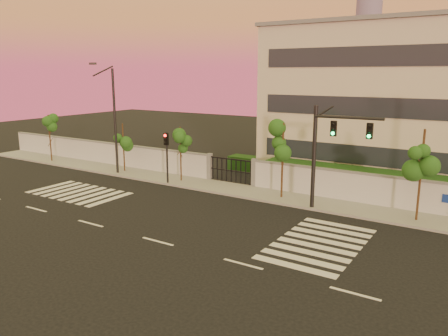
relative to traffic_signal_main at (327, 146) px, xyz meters
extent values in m
plane|color=black|center=(-5.40, -9.32, -4.09)|extent=(120.00, 120.00, 0.00)
cube|color=gray|center=(-5.40, 1.18, -4.02)|extent=(60.00, 3.00, 0.15)
cube|color=silver|center=(-22.90, 2.68, -3.09)|extent=(25.00, 0.30, 2.00)
cube|color=slate|center=(-22.90, 2.68, -2.03)|extent=(25.00, 0.36, 0.12)
cube|color=slate|center=(-10.40, 2.68, -2.99)|extent=(0.35, 0.35, 2.20)
cube|color=slate|center=(-6.40, 2.68, -2.99)|extent=(0.35, 0.35, 2.20)
cube|color=black|center=(3.60, 5.18, -3.19)|extent=(20.00, 2.00, 1.80)
cube|color=black|center=(-21.40, 5.18, -3.39)|extent=(12.00, 1.80, 1.40)
cube|color=black|center=(-8.40, 7.68, -3.49)|extent=(6.00, 1.50, 1.20)
cube|color=beige|center=(3.60, 12.68, 1.91)|extent=(24.00, 12.00, 12.00)
cube|color=#262D38|center=(3.60, 6.66, -1.59)|extent=(22.00, 0.08, 1.40)
cube|color=#262D38|center=(3.60, 6.66, 1.91)|extent=(22.00, 0.08, 1.40)
cube|color=#262D38|center=(3.60, 6.66, 5.41)|extent=(22.00, 0.08, 1.40)
cube|color=slate|center=(3.60, 12.68, 8.01)|extent=(24.40, 12.40, 0.30)
cube|color=silver|center=(-19.40, -5.32, -4.08)|extent=(0.50, 4.00, 0.02)
cube|color=silver|center=(-18.50, -5.32, -4.08)|extent=(0.50, 4.00, 0.02)
cube|color=silver|center=(-17.60, -5.32, -4.08)|extent=(0.50, 4.00, 0.02)
cube|color=silver|center=(-16.70, -5.32, -4.08)|extent=(0.50, 4.00, 0.02)
cube|color=silver|center=(-15.80, -5.32, -4.08)|extent=(0.50, 4.00, 0.02)
cube|color=silver|center=(-14.90, -5.32, -4.08)|extent=(0.50, 4.00, 0.02)
cube|color=silver|center=(-14.00, -5.32, -4.08)|extent=(0.50, 4.00, 0.02)
cube|color=silver|center=(-13.10, -5.32, -4.08)|extent=(0.50, 4.00, 0.02)
cube|color=silver|center=(1.60, -8.32, -4.08)|extent=(4.00, 0.50, 0.02)
cube|color=silver|center=(1.60, -7.42, -4.08)|extent=(4.00, 0.50, 0.02)
cube|color=silver|center=(1.60, -6.52, -4.08)|extent=(4.00, 0.50, 0.02)
cube|color=silver|center=(1.60, -5.62, -4.08)|extent=(4.00, 0.50, 0.02)
cube|color=silver|center=(1.60, -4.72, -4.08)|extent=(4.00, 0.50, 0.02)
cube|color=silver|center=(1.60, -3.82, -4.08)|extent=(4.00, 0.50, 0.02)
cube|color=silver|center=(1.60, -2.92, -4.08)|extent=(4.00, 0.50, 0.02)
cube|color=silver|center=(1.60, -2.02, -4.08)|extent=(4.00, 0.50, 0.02)
cube|color=silver|center=(-15.40, -9.32, -4.08)|extent=(2.00, 0.15, 0.01)
cube|color=silver|center=(-10.40, -9.32, -4.08)|extent=(2.00, 0.15, 0.01)
cube|color=silver|center=(-5.40, -9.32, -4.08)|extent=(2.00, 0.15, 0.01)
cube|color=silver|center=(-0.40, -9.32, -4.08)|extent=(2.00, 0.15, 0.01)
cube|color=silver|center=(4.60, -9.32, -4.08)|extent=(2.00, 0.15, 0.01)
cylinder|color=#382314|center=(-27.35, 0.65, -1.82)|extent=(0.12, 0.12, 4.53)
sphere|color=#1F4A15|center=(-27.35, 0.65, -0.46)|extent=(1.11, 1.11, 1.11)
sphere|color=#1F4A15|center=(-27.00, 0.85, -1.14)|extent=(0.85, 0.85, 0.85)
sphere|color=#1F4A15|center=(-27.65, 0.50, -0.92)|extent=(0.81, 0.81, 0.81)
cylinder|color=#382314|center=(-18.26, 1.21, -1.99)|extent=(0.11, 0.11, 4.21)
sphere|color=#1F4A15|center=(-18.26, 1.21, -0.73)|extent=(1.01, 1.01, 1.01)
sphere|color=#1F4A15|center=(-17.94, 1.40, -1.36)|extent=(0.77, 0.77, 0.77)
sphere|color=#1F4A15|center=(-18.53, 1.08, -1.15)|extent=(0.73, 0.73, 0.73)
cylinder|color=#382314|center=(-11.99, 1.07, -1.92)|extent=(0.11, 0.11, 4.34)
sphere|color=#1F4A15|center=(-11.99, 1.07, -0.62)|extent=(1.02, 1.02, 1.02)
sphere|color=#1F4A15|center=(-11.67, 1.26, -1.27)|extent=(0.78, 0.78, 0.78)
sphere|color=#1F4A15|center=(-12.27, 0.93, -1.05)|extent=(0.74, 0.74, 0.74)
cylinder|color=#382314|center=(-3.37, 1.01, -1.51)|extent=(0.13, 0.13, 5.17)
sphere|color=#1F4A15|center=(-3.37, 1.01, 0.04)|extent=(1.23, 1.23, 1.23)
sphere|color=#1F4A15|center=(-2.98, 1.23, -0.73)|extent=(0.94, 0.94, 0.94)
sphere|color=#1F4A15|center=(-3.71, 0.84, -0.47)|extent=(0.89, 0.89, 0.89)
cylinder|color=#382314|center=(5.15, 0.88, -1.41)|extent=(0.13, 0.13, 5.36)
sphere|color=#1F4A15|center=(5.15, 0.88, 0.20)|extent=(1.21, 1.21, 1.21)
sphere|color=#1F4A15|center=(5.53, 1.10, -0.61)|extent=(0.92, 0.92, 0.92)
sphere|color=#1F4A15|center=(4.82, 0.71, -0.34)|extent=(0.88, 0.88, 0.88)
cylinder|color=black|center=(-0.82, 0.01, -0.86)|extent=(0.25, 0.25, 6.47)
cylinder|color=black|center=(1.17, 0.01, 1.76)|extent=(3.97, 0.43, 0.17)
cube|color=black|center=(0.33, -0.04, 1.08)|extent=(0.37, 0.19, 0.94)
sphere|color=#0CF259|center=(0.33, -0.15, 0.78)|extent=(0.21, 0.21, 0.21)
cube|color=black|center=(2.42, -0.04, 1.08)|extent=(0.37, 0.19, 0.94)
sphere|color=#0CF259|center=(2.42, -0.15, 0.78)|extent=(0.21, 0.21, 0.21)
cylinder|color=black|center=(-12.45, -0.02, -2.06)|extent=(0.14, 0.14, 4.06)
cube|color=black|center=(-12.45, -0.07, -0.57)|extent=(0.32, 0.16, 0.81)
sphere|color=red|center=(-12.45, -0.18, -0.32)|extent=(0.18, 0.18, 0.18)
cylinder|color=black|center=(-18.24, 0.39, 0.28)|extent=(0.20, 0.20, 8.74)
cylinder|color=black|center=(-18.24, -0.59, 4.43)|extent=(0.11, 2.09, 0.85)
cube|color=#3F3F44|center=(-18.24, -1.57, 4.97)|extent=(0.55, 0.27, 0.16)
camera|label=1|loc=(8.62, -25.07, 4.27)|focal=35.00mm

